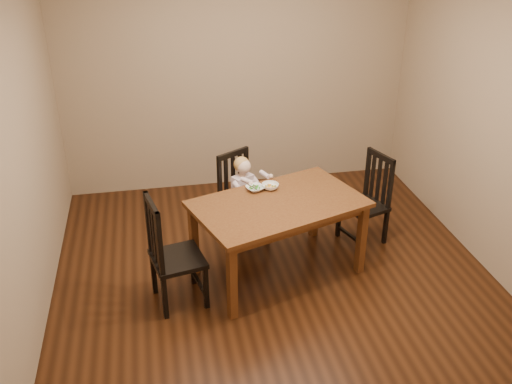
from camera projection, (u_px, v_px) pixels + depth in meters
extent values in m
cube|color=#3B1D0C|center=(273.00, 273.00, 5.35)|extent=(4.00, 4.00, 0.01)
cube|color=tan|center=(237.00, 74.00, 6.47)|extent=(4.00, 0.01, 2.70)
cube|color=tan|center=(360.00, 280.00, 2.98)|extent=(4.00, 0.01, 2.70)
cube|color=tan|center=(23.00, 158.00, 4.39)|extent=(0.01, 4.00, 2.70)
cube|color=tan|center=(495.00, 123.00, 5.07)|extent=(0.01, 4.00, 2.70)
cube|color=#4D2512|center=(279.00, 204.00, 5.05)|extent=(1.69, 1.32, 0.04)
cube|color=#4D2512|center=(278.00, 210.00, 5.07)|extent=(1.54, 1.17, 0.08)
cube|color=#4D2512|center=(232.00, 283.00, 4.63)|extent=(0.09, 0.09, 0.70)
cube|color=#4D2512|center=(361.00, 239.00, 5.22)|extent=(0.09, 0.09, 0.70)
cube|color=#4D2512|center=(194.00, 240.00, 5.21)|extent=(0.09, 0.09, 0.70)
cube|color=#4D2512|center=(314.00, 205.00, 5.80)|extent=(0.09, 0.09, 0.70)
cube|color=black|center=(244.00, 205.00, 5.72)|extent=(0.54, 0.53, 0.04)
cube|color=black|center=(247.00, 211.00, 6.02)|extent=(0.05, 0.05, 0.37)
cube|color=black|center=(221.00, 222.00, 5.82)|extent=(0.05, 0.05, 0.37)
cube|color=black|center=(267.00, 223.00, 5.80)|extent=(0.05, 0.05, 0.37)
cube|color=black|center=(242.00, 235.00, 5.60)|extent=(0.05, 0.05, 0.37)
cube|color=black|center=(246.00, 170.00, 5.80)|extent=(0.05, 0.05, 0.52)
cube|color=black|center=(220.00, 180.00, 5.60)|extent=(0.05, 0.05, 0.52)
cube|color=black|center=(233.00, 154.00, 5.59)|extent=(0.34, 0.22, 0.05)
cube|color=black|center=(240.00, 175.00, 5.76)|extent=(0.04, 0.04, 0.44)
cube|color=black|center=(233.00, 178.00, 5.71)|extent=(0.04, 0.04, 0.44)
cube|color=black|center=(226.00, 180.00, 5.66)|extent=(0.04, 0.04, 0.44)
cube|color=black|center=(178.00, 259.00, 4.80)|extent=(0.50, 0.51, 0.04)
cube|color=black|center=(154.00, 274.00, 4.99)|extent=(0.05, 0.05, 0.41)
cube|color=black|center=(165.00, 298.00, 4.69)|extent=(0.05, 0.05, 0.41)
cube|color=black|center=(193.00, 264.00, 5.12)|extent=(0.05, 0.05, 0.41)
cube|color=black|center=(206.00, 288.00, 4.81)|extent=(0.05, 0.05, 0.41)
cube|color=black|center=(148.00, 222.00, 4.75)|extent=(0.05, 0.05, 0.56)
cube|color=black|center=(160.00, 244.00, 4.45)|extent=(0.05, 0.05, 0.56)
cube|color=black|center=(151.00, 205.00, 4.48)|extent=(0.12, 0.41, 0.06)
cube|color=black|center=(151.00, 230.00, 4.69)|extent=(0.03, 0.05, 0.49)
cube|color=black|center=(154.00, 236.00, 4.61)|extent=(0.03, 0.05, 0.49)
cube|color=black|center=(157.00, 242.00, 4.53)|extent=(0.03, 0.05, 0.49)
cube|color=black|center=(363.00, 206.00, 5.70)|extent=(0.49, 0.50, 0.04)
cube|color=black|center=(385.00, 227.00, 5.74)|extent=(0.05, 0.05, 0.37)
cube|color=black|center=(364.00, 212.00, 6.00)|extent=(0.05, 0.05, 0.37)
cube|color=black|center=(360.00, 235.00, 5.59)|extent=(0.05, 0.05, 0.37)
cube|color=black|center=(339.00, 220.00, 5.86)|extent=(0.05, 0.05, 0.37)
cube|color=black|center=(391.00, 184.00, 5.51)|extent=(0.05, 0.05, 0.52)
cube|color=black|center=(368.00, 171.00, 5.78)|extent=(0.05, 0.05, 0.52)
cube|color=black|center=(381.00, 156.00, 5.54)|extent=(0.15, 0.37, 0.05)
cube|color=black|center=(385.00, 184.00, 5.59)|extent=(0.03, 0.04, 0.44)
cube|color=black|center=(379.00, 180.00, 5.66)|extent=(0.03, 0.04, 0.44)
cube|color=black|center=(373.00, 177.00, 5.73)|extent=(0.03, 0.04, 0.44)
imported|color=white|center=(255.00, 188.00, 5.23)|extent=(0.21, 0.21, 0.04)
imported|color=white|center=(270.00, 186.00, 5.26)|extent=(0.19, 0.19, 0.05)
cube|color=silver|center=(252.00, 187.00, 5.19)|extent=(0.10, 0.10, 0.05)
cube|color=silver|center=(252.00, 189.00, 5.19)|extent=(0.04, 0.04, 0.01)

